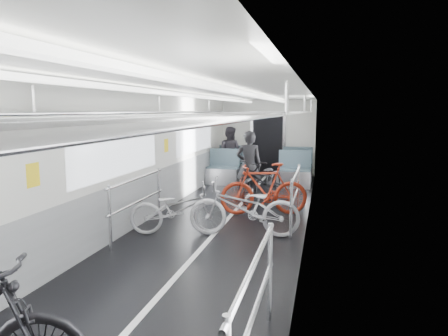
# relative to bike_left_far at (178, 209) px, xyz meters

# --- Properties ---
(car_shell) EXTENTS (3.02, 14.01, 2.41)m
(car_shell) POSITION_rel_bike_left_far_xyz_m (0.60, 1.41, 0.70)
(car_shell) COLOR black
(car_shell) RESTS_ON ground
(bike_left_far) EXTENTS (1.73, 1.09, 0.86)m
(bike_left_far) POSITION_rel_bike_left_far_xyz_m (0.00, 0.00, 0.00)
(bike_left_far) COLOR #9B9B9F
(bike_left_far) RESTS_ON floor
(bike_right_mid) EXTENTS (1.91, 0.88, 0.97)m
(bike_right_mid) POSITION_rel_bike_left_far_xyz_m (1.11, 0.12, 0.06)
(bike_right_mid) COLOR #B7B6BC
(bike_right_mid) RESTS_ON floor
(bike_right_far) EXTENTS (1.82, 0.96, 1.05)m
(bike_right_far) POSITION_rel_bike_left_far_xyz_m (1.23, 1.58, 0.10)
(bike_right_far) COLOR maroon
(bike_right_far) RESTS_ON floor
(bike_aisle) EXTENTS (1.24, 2.02, 1.00)m
(bike_aisle) POSITION_rel_bike_left_far_xyz_m (1.05, 2.71, 0.07)
(bike_aisle) COLOR black
(bike_aisle) RESTS_ON floor
(person_standing) EXTENTS (0.64, 0.46, 1.62)m
(person_standing) POSITION_rel_bike_left_far_xyz_m (0.69, 2.81, 0.38)
(person_standing) COLOR black
(person_standing) RESTS_ON floor
(person_seated) EXTENTS (0.86, 0.72, 1.59)m
(person_seated) POSITION_rel_bike_left_far_xyz_m (-0.44, 5.64, 0.37)
(person_seated) COLOR #353039
(person_seated) RESTS_ON floor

